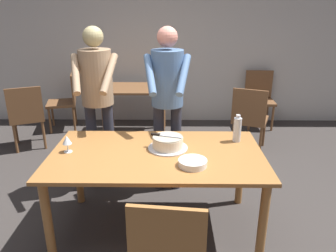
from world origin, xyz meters
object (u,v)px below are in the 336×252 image
Objects in this scene: person_standing_beside at (97,92)px; cake_on_platter at (168,143)px; main_dining_table at (157,163)px; background_chair_3 at (27,115)px; cake_knife at (160,135)px; background_table at (135,98)px; background_chair_1 at (250,117)px; wine_glass_near at (67,141)px; water_bottle at (237,129)px; background_chair_0 at (259,97)px; background_chair_2 at (66,99)px; person_cutting_cake at (167,93)px; plate_stack at (193,163)px.

cake_on_platter is at bearing -41.94° from person_standing_beside.
background_chair_3 is (-1.86, 1.75, -0.16)m from main_dining_table.
cake_on_platter is 1.01m from person_standing_beside.
cake_knife is 2.29m from background_table.
person_standing_beside is at bearing -151.98° from background_chair_1.
person_standing_beside is at bearing 138.06° from cake_on_platter.
wine_glass_near is (-0.83, -0.08, 0.05)m from cake_on_platter.
background_table is at bearing 82.59° from wine_glass_near.
background_chair_0 is (0.85, 2.48, -0.37)m from water_bottle.
cake_knife is at bearing 162.74° from cake_on_platter.
background_chair_2 is (-2.73, 0.85, 0.00)m from background_chair_1.
background_chair_1 is at bearing 55.43° from main_dining_table.
person_cutting_cake reaches higher than wine_glass_near.
cake_on_platter is at bearing -56.08° from background_chair_2.
person_standing_beside is (-1.34, 0.48, 0.21)m from water_bottle.
cake_knife is 1.20× the size of plate_stack.
wine_glass_near is 0.08× the size of person_cutting_cake.
main_dining_table is 7.06× the size of water_bottle.
main_dining_table is 0.77m from wine_glass_near.
background_chair_2 is (-1.59, 2.44, -0.37)m from cake_knife.
background_chair_3 is at bearing 140.42° from person_standing_beside.
wine_glass_near reaches higher than main_dining_table.
water_bottle is 2.65m from background_chair_0.
main_dining_table is 1.76× the size of background_table.
person_standing_beside is (0.11, 0.73, 0.22)m from wine_glass_near.
water_bottle reaches higher than background_chair_2.
background_chair_2 is at bearing 117.23° from person_standing_beside.
cake_knife is 2.93m from background_chair_2.
cake_on_platter is 2.32m from background_table.
person_cutting_cake is (0.82, 0.70, 0.22)m from wine_glass_near.
cake_on_platter is at bearing -164.73° from water_bottle.
background_chair_1 is at bearing 42.19° from person_cutting_cake.
background_chair_2 is (-0.82, 2.54, -0.36)m from wine_glass_near.
water_bottle reaches higher than wine_glass_near.
main_dining_table is at bearing -124.57° from background_chair_1.
water_bottle is at bearing -107.76° from background_chair_1.
cake_knife is (0.02, 0.11, 0.21)m from main_dining_table.
background_chair_2 is at bearing 123.04° from cake_knife.
background_chair_0 is (1.27, 2.97, -0.28)m from plate_stack.
main_dining_table is at bearing -43.31° from background_chair_3.
background_chair_1 is at bearing -17.33° from background_chair_2.
main_dining_table is 1.96× the size of background_chair_0.
plate_stack is (0.28, -0.23, 0.12)m from main_dining_table.
cake_on_platter is 1.29× the size of cake_knife.
person_cutting_cake is 2.58m from background_chair_0.
background_table is at bearing 107.65° from person_cutting_cake.
main_dining_table is at bearing -135.81° from cake_on_platter.
water_bottle is (0.62, 0.17, 0.06)m from cake_on_platter.
wine_glass_near is 3.59m from background_chair_0.
cake_on_platter is 0.38× the size of background_chair_1.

